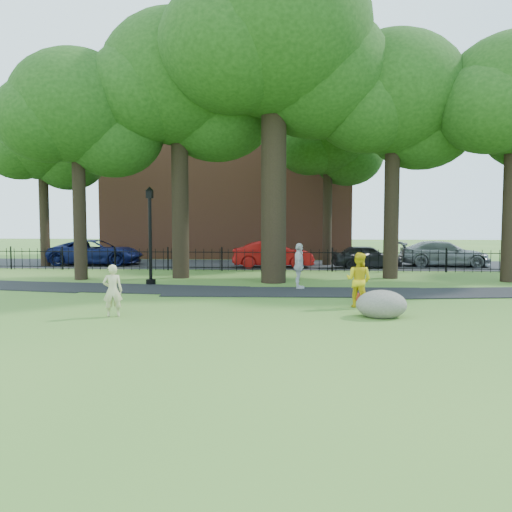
# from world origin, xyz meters

# --- Properties ---
(ground) EXTENTS (120.00, 120.00, 0.00)m
(ground) POSITION_xyz_m (0.00, 0.00, 0.00)
(ground) COLOR #3F6E26
(ground) RESTS_ON ground
(footpath) EXTENTS (36.07, 3.85, 0.03)m
(footpath) POSITION_xyz_m (1.00, 3.90, 0.00)
(footpath) COLOR black
(footpath) RESTS_ON ground
(street) EXTENTS (80.00, 7.00, 0.02)m
(street) POSITION_xyz_m (0.00, 16.00, 0.00)
(street) COLOR black
(street) RESTS_ON ground
(iron_fence) EXTENTS (44.00, 0.04, 1.20)m
(iron_fence) POSITION_xyz_m (0.00, 12.00, 0.60)
(iron_fence) COLOR black
(iron_fence) RESTS_ON ground
(brick_building) EXTENTS (18.00, 8.00, 12.00)m
(brick_building) POSITION_xyz_m (-4.00, 24.00, 6.00)
(brick_building) COLOR brown
(brick_building) RESTS_ON ground
(big_tree) EXTENTS (10.08, 8.61, 14.37)m
(big_tree) POSITION_xyz_m (0.13, 7.09, 10.14)
(big_tree) COLOR black
(big_tree) RESTS_ON ground
(tree_row) EXTENTS (26.82, 7.96, 12.42)m
(tree_row) POSITION_xyz_m (0.52, 8.40, 8.15)
(tree_row) COLOR black
(tree_row) RESTS_ON ground
(woman) EXTENTS (0.62, 0.50, 1.49)m
(woman) POSITION_xyz_m (-4.28, -1.29, 0.75)
(woman) COLOR #C9BE8A
(woman) RESTS_ON ground
(man) EXTENTS (1.05, 0.98, 1.73)m
(man) POSITION_xyz_m (2.90, 0.79, 0.86)
(man) COLOR gold
(man) RESTS_ON ground
(pedestrian) EXTENTS (0.49, 1.10, 1.84)m
(pedestrian) POSITION_xyz_m (1.09, 4.85, 0.92)
(pedestrian) COLOR silver
(pedestrian) RESTS_ON ground
(boulder) EXTENTS (1.72, 1.53, 0.83)m
(boulder) POSITION_xyz_m (3.33, -0.83, 0.42)
(boulder) COLOR #5D5A4D
(boulder) RESTS_ON ground
(lamppost) EXTENTS (0.41, 0.41, 4.17)m
(lamppost) POSITION_xyz_m (-5.20, 5.80, 2.05)
(lamppost) COLOR black
(lamppost) RESTS_ON ground
(backpack) EXTENTS (0.38, 0.26, 0.27)m
(backpack) POSITION_xyz_m (3.40, -0.58, 0.13)
(backpack) COLOR black
(backpack) RESTS_ON ground
(red_bag) EXTENTS (0.39, 0.26, 0.25)m
(red_bag) POSITION_xyz_m (3.18, 2.07, 0.13)
(red_bag) COLOR #9D2D16
(red_bag) RESTS_ON ground
(red_sedan) EXTENTS (4.80, 2.01, 1.54)m
(red_sedan) POSITION_xyz_m (-0.28, 13.95, 0.77)
(red_sedan) COLOR #990C0B
(red_sedan) RESTS_ON ground
(navy_van) EXTENTS (5.78, 2.91, 1.57)m
(navy_van) POSITION_xyz_m (-11.29, 15.09, 0.78)
(navy_van) COLOR #0E1648
(navy_van) RESTS_ON ground
(grey_car) EXTENTS (4.12, 2.03, 1.35)m
(grey_car) POSITION_xyz_m (5.15, 14.04, 0.68)
(grey_car) COLOR black
(grey_car) RESTS_ON ground
(silver_car) EXTENTS (5.37, 2.46, 1.52)m
(silver_car) POSITION_xyz_m (9.92, 15.50, 0.76)
(silver_car) COLOR gray
(silver_car) RESTS_ON ground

